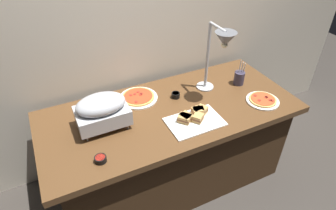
{
  "coord_description": "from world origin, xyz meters",
  "views": [
    {
      "loc": [
        -0.75,
        -1.5,
        2.06
      ],
      "look_at": [
        -0.02,
        0.0,
        0.81
      ],
      "focal_mm": 30.91,
      "sensor_mm": 36.0,
      "label": 1
    }
  ],
  "objects_px": {
    "chafing_dish": "(102,110)",
    "utensil_holder": "(239,78)",
    "pizza_plate_front": "(263,100)",
    "pizza_plate_center": "(138,97)",
    "heat_lamp": "(221,46)",
    "sandwich_platter": "(194,117)",
    "sauce_cup_near": "(176,95)",
    "sauce_cup_far": "(101,159)"
  },
  "relations": [
    {
      "from": "heat_lamp",
      "to": "utensil_holder",
      "type": "height_order",
      "value": "heat_lamp"
    },
    {
      "from": "heat_lamp",
      "to": "chafing_dish",
      "type": "bearing_deg",
      "value": 177.8
    },
    {
      "from": "chafing_dish",
      "to": "sauce_cup_far",
      "type": "xyz_separation_m",
      "value": [
        -0.11,
        -0.3,
        -0.12
      ]
    },
    {
      "from": "heat_lamp",
      "to": "pizza_plate_front",
      "type": "height_order",
      "value": "heat_lamp"
    },
    {
      "from": "chafing_dish",
      "to": "heat_lamp",
      "type": "distance_m",
      "value": 0.92
    },
    {
      "from": "heat_lamp",
      "to": "pizza_plate_center",
      "type": "xyz_separation_m",
      "value": [
        -0.55,
        0.24,
        -0.42
      ]
    },
    {
      "from": "pizza_plate_front",
      "to": "chafing_dish",
      "type": "bearing_deg",
      "value": 168.14
    },
    {
      "from": "pizza_plate_center",
      "to": "sauce_cup_near",
      "type": "bearing_deg",
      "value": -22.49
    },
    {
      "from": "heat_lamp",
      "to": "sauce_cup_near",
      "type": "height_order",
      "value": "heat_lamp"
    },
    {
      "from": "sauce_cup_far",
      "to": "utensil_holder",
      "type": "xyz_separation_m",
      "value": [
        1.26,
        0.34,
        0.04
      ]
    },
    {
      "from": "chafing_dish",
      "to": "utensil_holder",
      "type": "relative_size",
      "value": 1.6
    },
    {
      "from": "sauce_cup_near",
      "to": "utensil_holder",
      "type": "distance_m",
      "value": 0.56
    },
    {
      "from": "chafing_dish",
      "to": "sauce_cup_near",
      "type": "relative_size",
      "value": 5.27
    },
    {
      "from": "chafing_dish",
      "to": "pizza_plate_center",
      "type": "bearing_deg",
      "value": 31.97
    },
    {
      "from": "pizza_plate_front",
      "to": "heat_lamp",
      "type": "bearing_deg",
      "value": 144.02
    },
    {
      "from": "sandwich_platter",
      "to": "sauce_cup_far",
      "type": "bearing_deg",
      "value": -172.37
    },
    {
      "from": "chafing_dish",
      "to": "heat_lamp",
      "type": "height_order",
      "value": "heat_lamp"
    },
    {
      "from": "sandwich_platter",
      "to": "utensil_holder",
      "type": "bearing_deg",
      "value": 23.69
    },
    {
      "from": "pizza_plate_front",
      "to": "sauce_cup_far",
      "type": "bearing_deg",
      "value": -177.45
    },
    {
      "from": "pizza_plate_front",
      "to": "sauce_cup_far",
      "type": "distance_m",
      "value": 1.27
    },
    {
      "from": "chafing_dish",
      "to": "utensil_holder",
      "type": "xyz_separation_m",
      "value": [
        1.15,
        0.04,
        -0.08
      ]
    },
    {
      "from": "pizza_plate_center",
      "to": "utensil_holder",
      "type": "relative_size",
      "value": 1.38
    },
    {
      "from": "utensil_holder",
      "to": "pizza_plate_center",
      "type": "bearing_deg",
      "value": 168.87
    },
    {
      "from": "sauce_cup_near",
      "to": "sauce_cup_far",
      "type": "relative_size",
      "value": 0.91
    },
    {
      "from": "heat_lamp",
      "to": "utensil_holder",
      "type": "distance_m",
      "value": 0.47
    },
    {
      "from": "pizza_plate_center",
      "to": "utensil_holder",
      "type": "xyz_separation_m",
      "value": [
        0.83,
        -0.16,
        0.05
      ]
    },
    {
      "from": "sauce_cup_far",
      "to": "pizza_plate_center",
      "type": "bearing_deg",
      "value": 49.37
    },
    {
      "from": "sandwich_platter",
      "to": "sauce_cup_near",
      "type": "height_order",
      "value": "sandwich_platter"
    },
    {
      "from": "pizza_plate_front",
      "to": "pizza_plate_center",
      "type": "xyz_separation_m",
      "value": [
        -0.84,
        0.45,
        0.0
      ]
    },
    {
      "from": "sandwich_platter",
      "to": "sauce_cup_near",
      "type": "bearing_deg",
      "value": 88.18
    },
    {
      "from": "pizza_plate_front",
      "to": "sauce_cup_far",
      "type": "xyz_separation_m",
      "value": [
        -1.27,
        -0.06,
        0.01
      ]
    },
    {
      "from": "chafing_dish",
      "to": "sauce_cup_far",
      "type": "distance_m",
      "value": 0.34
    },
    {
      "from": "heat_lamp",
      "to": "pizza_plate_front",
      "type": "bearing_deg",
      "value": -35.98
    },
    {
      "from": "sandwich_platter",
      "to": "utensil_holder",
      "type": "relative_size",
      "value": 1.78
    },
    {
      "from": "chafing_dish",
      "to": "utensil_holder",
      "type": "height_order",
      "value": "chafing_dish"
    },
    {
      "from": "heat_lamp",
      "to": "utensil_holder",
      "type": "relative_size",
      "value": 2.57
    },
    {
      "from": "pizza_plate_front",
      "to": "sandwich_platter",
      "type": "xyz_separation_m",
      "value": [
        -0.58,
        0.04,
        0.01
      ]
    },
    {
      "from": "pizza_plate_front",
      "to": "sauce_cup_near",
      "type": "xyz_separation_m",
      "value": [
        -0.57,
        0.34,
        0.01
      ]
    },
    {
      "from": "chafing_dish",
      "to": "sauce_cup_far",
      "type": "relative_size",
      "value": 4.8
    },
    {
      "from": "pizza_plate_front",
      "to": "pizza_plate_center",
      "type": "height_order",
      "value": "same"
    },
    {
      "from": "pizza_plate_center",
      "to": "sandwich_platter",
      "type": "xyz_separation_m",
      "value": [
        0.26,
        -0.41,
        0.01
      ]
    },
    {
      "from": "chafing_dish",
      "to": "heat_lamp",
      "type": "bearing_deg",
      "value": -2.2
    }
  ]
}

